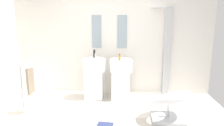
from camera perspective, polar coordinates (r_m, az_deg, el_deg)
The scene contains 13 objects.
ground_plane at distance 3.58m, azimuth -3.26°, elevation -17.20°, with size 4.80×3.60×0.04m, color silver.
rear_partition at distance 4.79m, azimuth -0.72°, elevation 6.79°, with size 4.80×0.10×2.60m, color silver.
pedestal_sink_left at distance 4.50m, azimuth -5.12°, elevation -3.93°, with size 0.50×0.50×1.01m.
pedestal_sink_right at distance 4.44m, azimuth 2.61°, elevation -4.11°, with size 0.50×0.50×1.01m.
vanity_mirror_left at distance 4.75m, azimuth -4.48°, elevation 9.02°, with size 0.22×0.03×0.77m, color #8C9EA8.
vanity_mirror_right at distance 4.69m, azimuth 2.91°, elevation 9.01°, with size 0.22×0.03×0.77m, color #8C9EA8.
shower_column at distance 4.76m, azimuth 15.44°, elevation 3.66°, with size 0.49×0.24×2.05m.
lounge_chair at distance 3.65m, azimuth 16.00°, elevation -10.63°, with size 1.08×1.08×0.65m.
towel_rack at distance 3.97m, azimuth -22.85°, elevation -5.04°, with size 0.37×0.22×0.95m.
magazine_navy at distance 3.46m, azimuth -2.03°, elevation -17.50°, with size 0.26×0.18×0.02m, color navy.
soap_bottle_grey at distance 4.55m, azimuth -5.01°, elevation 2.36°, with size 0.05×0.05×0.15m.
soap_bottle_amber at distance 4.19m, azimuth 2.18°, elevation 1.59°, with size 0.05×0.05×0.15m.
soap_bottle_black at distance 4.54m, azimuth -5.13°, elevation 2.65°, with size 0.05×0.05×0.19m.
Camera 1 is at (0.45, -3.10, 1.70)m, focal length 31.66 mm.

